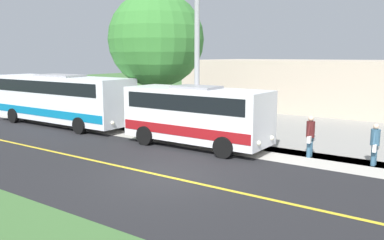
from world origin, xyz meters
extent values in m
plane|color=#3D6633|center=(0.00, 0.00, 0.00)|extent=(120.00, 120.00, 0.00)
cube|color=black|center=(0.00, 0.00, 0.00)|extent=(8.00, 100.00, 0.01)
cube|color=#B2ADA3|center=(-5.20, 0.00, 0.00)|extent=(2.40, 100.00, 0.01)
cube|color=gray|center=(-12.40, 3.00, 0.00)|extent=(14.00, 36.00, 0.01)
cube|color=gold|center=(0.00, 0.00, 0.01)|extent=(0.16, 100.00, 0.00)
cube|color=white|center=(-4.45, -1.69, 1.51)|extent=(2.31, 6.85, 2.33)
cube|color=maroon|center=(-4.45, -1.69, 0.90)|extent=(2.35, 6.71, 0.44)
cube|color=black|center=(-4.45, -1.69, 2.13)|extent=(2.35, 6.16, 0.70)
cube|color=gray|center=(-4.45, -1.69, 2.74)|extent=(1.38, 2.05, 0.12)
cylinder|color=black|center=(-5.61, 0.44, 0.45)|extent=(0.25, 0.90, 0.90)
cylinder|color=black|center=(-3.30, 0.44, 0.45)|extent=(0.25, 0.90, 0.90)
cylinder|color=black|center=(-5.61, -3.81, 0.45)|extent=(0.25, 0.90, 0.90)
cylinder|color=black|center=(-3.30, -3.81, 0.45)|extent=(0.25, 0.90, 0.90)
sphere|color=#F2EACC|center=(-5.09, 1.76, 0.70)|extent=(0.20, 0.20, 0.20)
sphere|color=#F2EACC|center=(-3.82, 1.76, 0.70)|extent=(0.20, 0.20, 0.20)
cube|color=white|center=(-4.57, -11.57, 1.63)|extent=(2.54, 10.03, 2.56)
cube|color=#0C72A5|center=(-4.57, -11.57, 0.90)|extent=(2.58, 9.83, 0.44)
cube|color=black|center=(-4.57, -11.57, 2.36)|extent=(2.58, 9.03, 0.70)
cube|color=gray|center=(-4.57, -11.57, 2.97)|extent=(1.52, 3.01, 0.12)
cylinder|color=black|center=(-5.84, -8.46, 0.45)|extent=(0.25, 0.90, 0.90)
cylinder|color=black|center=(-3.30, -8.46, 0.45)|extent=(0.25, 0.90, 0.90)
cylinder|color=black|center=(-5.84, -14.68, 0.45)|extent=(0.25, 0.90, 0.90)
cylinder|color=black|center=(-3.30, -14.68, 0.45)|extent=(0.25, 0.90, 0.90)
sphere|color=#F2EACC|center=(-5.27, -6.54, 0.70)|extent=(0.20, 0.20, 0.20)
sphere|color=#F2EACC|center=(-3.87, -6.54, 0.70)|extent=(0.20, 0.20, 0.20)
cylinder|color=#335972|center=(-5.79, 5.68, 0.39)|extent=(0.18, 0.18, 0.78)
cylinder|color=#335972|center=(-5.59, 5.68, 0.39)|extent=(0.18, 0.18, 0.78)
cylinder|color=#335972|center=(-5.69, 5.68, 1.09)|extent=(0.34, 0.34, 0.62)
sphere|color=beige|center=(-5.69, 5.68, 1.51)|extent=(0.21, 0.21, 0.21)
cylinder|color=#335972|center=(-5.87, 5.68, 1.12)|extent=(0.27, 0.10, 0.56)
cube|color=white|center=(-5.95, 5.73, 0.72)|extent=(0.20, 0.12, 0.28)
cylinder|color=#335972|center=(-5.51, 5.68, 1.12)|extent=(0.27, 0.10, 0.56)
cube|color=white|center=(-5.43, 5.73, 0.72)|extent=(0.20, 0.12, 0.28)
cylinder|color=#335972|center=(-5.63, 3.25, 0.42)|extent=(0.18, 0.18, 0.83)
cylinder|color=#335972|center=(-5.43, 3.25, 0.42)|extent=(0.18, 0.18, 0.83)
cylinder|color=#4C1919|center=(-5.53, 3.25, 1.16)|extent=(0.34, 0.34, 0.66)
sphere|color=beige|center=(-5.53, 3.25, 1.61)|extent=(0.23, 0.23, 0.23)
cylinder|color=#4C1919|center=(-5.72, 3.25, 1.20)|extent=(0.28, 0.10, 0.60)
cube|color=white|center=(-5.79, 3.30, 0.78)|extent=(0.20, 0.12, 0.28)
cylinder|color=#4C1919|center=(-5.35, 3.25, 1.20)|extent=(0.28, 0.10, 0.60)
cube|color=white|center=(-5.27, 3.30, 0.78)|extent=(0.20, 0.12, 0.28)
cylinder|color=#9E9EA3|center=(-5.00, -2.03, 3.93)|extent=(0.24, 0.24, 7.87)
cylinder|color=#4C3826|center=(-7.40, -6.47, 1.50)|extent=(0.36, 0.36, 3.00)
sphere|color=#387A33|center=(-7.40, -6.47, 5.05)|extent=(5.45, 5.45, 5.45)
cube|color=#B7A893|center=(-21.40, -1.03, 1.89)|extent=(10.00, 20.54, 3.77)
camera|label=1|loc=(10.36, 8.39, 4.16)|focal=37.14mm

